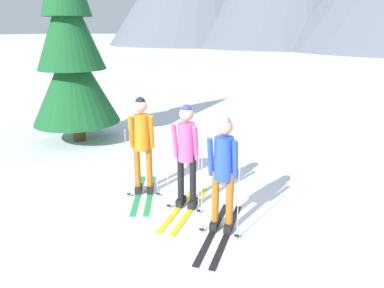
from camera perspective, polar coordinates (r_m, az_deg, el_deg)
The scene contains 5 objects.
ground_plane at distance 6.24m, azimuth -2.92°, elevation -10.03°, with size 400.00×400.00×0.00m, color white.
skier_in_orange at distance 6.41m, azimuth -8.07°, elevation 0.67°, with size 1.04×1.60×1.82m.
skier_in_pink at distance 5.82m, azimuth -0.91°, elevation -1.37°, with size 0.61×1.74×1.81m.
skier_in_blue at distance 5.14m, azimuth 5.07°, elevation -4.26°, with size 0.60×1.81×1.80m.
pine_tree_near at distance 9.86m, azimuth -19.11°, elevation 14.64°, with size 2.27×2.27×5.49m.
Camera 1 is at (2.72, -4.79, 2.94)m, focal length 32.92 mm.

